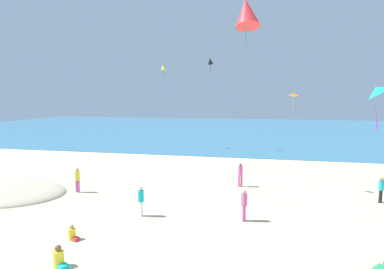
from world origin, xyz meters
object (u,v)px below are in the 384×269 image
at_px(person_5, 141,199).
at_px(person_6, 77,178).
at_px(person_3, 59,259).
at_px(kite_yellow, 163,68).
at_px(kite_orange, 294,95).
at_px(person_0, 381,188).
at_px(kite_teal, 376,91).
at_px(kite_red, 246,12).
at_px(person_1, 240,173).
at_px(person_7, 72,234).
at_px(person_2, 244,203).
at_px(kite_black, 210,61).

height_order(person_5, person_6, person_6).
relative_size(person_3, kite_yellow, 0.59).
bearing_deg(kite_orange, person_0, -16.09).
bearing_deg(person_0, kite_teal, 107.60).
bearing_deg(kite_red, person_1, 94.22).
bearing_deg(kite_orange, kite_yellow, 131.18).
bearing_deg(person_5, person_1, 20.28).
distance_m(person_7, kite_orange, 15.36).
distance_m(person_1, kite_teal, 12.58).
relative_size(person_2, kite_orange, 1.43).
height_order(kite_yellow, kite_black, kite_black).
bearing_deg(kite_red, person_7, 174.28).
bearing_deg(kite_yellow, person_6, -90.06).
xyz_separation_m(person_1, person_2, (0.62, -6.36, -0.02)).
bearing_deg(kite_yellow, person_2, -63.25).
bearing_deg(person_5, kite_orange, 4.00).
bearing_deg(person_0, kite_black, -13.82).
bearing_deg(person_0, person_1, 26.95).
bearing_deg(kite_black, person_7, -94.62).
bearing_deg(person_3, person_5, 106.32).
bearing_deg(kite_orange, person_3, -127.16).
height_order(person_3, person_5, person_5).
distance_m(person_0, person_7, 17.26).
distance_m(person_0, kite_red, 14.48).
distance_m(person_3, kite_yellow, 29.68).
distance_m(person_6, kite_yellow, 20.99).
xyz_separation_m(person_0, kite_black, (-13.00, 16.85, 9.48)).
bearing_deg(person_1, person_5, 135.21).
bearing_deg(kite_yellow, kite_red, -67.02).
bearing_deg(kite_orange, kite_red, -103.53).
bearing_deg(person_3, kite_black, 114.85).
xyz_separation_m(person_7, kite_red, (7.45, -0.75, 8.85)).
distance_m(person_0, person_1, 8.57).
xyz_separation_m(person_3, kite_black, (1.20, 27.48, 10.06)).
xyz_separation_m(person_5, kite_orange, (8.09, 6.57, 5.48)).
distance_m(person_2, kite_teal, 8.07).
relative_size(person_7, kite_orange, 0.61).
xyz_separation_m(person_0, person_1, (-8.40, 1.72, 0.07)).
height_order(person_1, person_2, person_1).
bearing_deg(kite_teal, person_6, 157.74).
xyz_separation_m(person_6, kite_yellow, (0.02, 19.07, 8.78)).
xyz_separation_m(person_1, person_6, (-10.38, -3.65, -0.01)).
relative_size(person_3, kite_teal, 0.50).
relative_size(person_0, person_2, 0.95).
distance_m(person_2, kite_red, 9.35).
xyz_separation_m(person_7, kite_yellow, (-3.71, 25.58, 9.47)).
xyz_separation_m(kite_red, kite_black, (-5.41, 26.03, 1.26)).
distance_m(person_5, kite_teal, 11.82).
bearing_deg(person_3, person_7, 138.46).
relative_size(person_0, kite_teal, 0.92).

